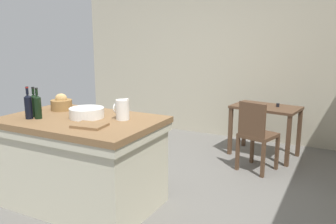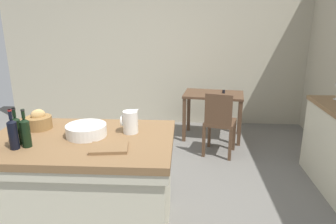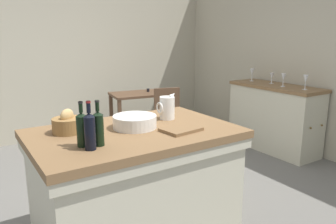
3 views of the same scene
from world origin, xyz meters
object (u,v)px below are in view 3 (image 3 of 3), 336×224
at_px(wine_bottle_dark, 98,127).
at_px(wine_glass_middle, 272,76).
at_px(wine_bottle_amber, 82,128).
at_px(wooden_chair, 165,115).
at_px(island_table, 135,180).
at_px(wine_glass_far_left, 306,80).
at_px(writing_desk, 140,100).
at_px(wash_bowl, 135,122).
at_px(wine_glass_right, 252,72).
at_px(side_cabinet, 274,117).
at_px(wine_glass_left, 284,77).
at_px(pitcher, 167,108).
at_px(bread_basket, 68,124).
at_px(cutting_board, 181,129).
at_px(wine_bottle_green, 90,130).

height_order(wine_bottle_dark, wine_glass_middle, wine_bottle_dark).
bearing_deg(wine_bottle_amber, wooden_chair, 45.70).
xyz_separation_m(island_table, wine_bottle_dark, (-0.36, -0.20, 0.54)).
xyz_separation_m(wine_glass_far_left, wine_glass_middle, (0.08, 0.60, -0.03)).
xyz_separation_m(writing_desk, wooden_chair, (0.03, -0.66, -0.11)).
bearing_deg(island_table, wash_bowl, 57.57).
height_order(wine_bottle_amber, wine_glass_far_left, wine_bottle_amber).
distance_m(wine_glass_far_left, wine_glass_right, 0.93).
distance_m(side_cabinet, wine_glass_left, 0.61).
bearing_deg(wine_glass_far_left, wash_bowl, -173.32).
relative_size(pitcher, wash_bowl, 0.70).
relative_size(bread_basket, wine_glass_far_left, 1.19).
relative_size(pitcher, wine_bottle_amber, 0.79).
bearing_deg(writing_desk, side_cabinet, -49.06).
bearing_deg(wine_glass_right, wine_glass_middle, -81.37).
distance_m(pitcher, wine_bottle_dark, 0.83).
relative_size(cutting_board, wine_glass_far_left, 1.50).
height_order(wooden_chair, pitcher, pitcher).
relative_size(bread_basket, wine_bottle_amber, 0.75).
xyz_separation_m(pitcher, wine_bottle_green, (-0.83, -0.39, 0.03)).
bearing_deg(wine_glass_far_left, cutting_board, -166.24).
height_order(writing_desk, bread_basket, bread_basket).
bearing_deg(writing_desk, wine_bottle_dark, -123.28).
relative_size(writing_desk, pitcher, 4.10).
bearing_deg(wooden_chair, bread_basket, -140.41).
relative_size(wash_bowl, wine_glass_far_left, 1.80).
bearing_deg(wash_bowl, wooden_chair, 51.33).
xyz_separation_m(wine_bottle_green, wine_glass_far_left, (3.05, 0.60, 0.03)).
xyz_separation_m(bread_basket, wine_bottle_green, (0.01, -0.45, 0.06)).
bearing_deg(wooden_chair, wine_glass_middle, -28.40).
bearing_deg(wine_bottle_amber, wash_bowl, 23.03).
relative_size(wash_bowl, wine_glass_left, 1.90).
bearing_deg(island_table, bread_basket, 154.75).
xyz_separation_m(bread_basket, cutting_board, (0.74, -0.42, -0.05)).
height_order(writing_desk, wine_bottle_amber, wine_bottle_amber).
distance_m(pitcher, wine_glass_left, 2.26).
bearing_deg(side_cabinet, wine_glass_middle, 66.69).
bearing_deg(wine_bottle_green, island_table, 29.15).
xyz_separation_m(island_table, wine_bottle_amber, (-0.45, -0.15, 0.54)).
relative_size(wine_bottle_amber, wine_glass_left, 1.67).
height_order(cutting_board, wine_glass_far_left, wine_glass_far_left).
xyz_separation_m(island_table, wine_glass_left, (2.60, 0.68, 0.57)).
bearing_deg(writing_desk, pitcher, -112.57).
height_order(bread_basket, cutting_board, bread_basket).
height_order(side_cabinet, wine_bottle_dark, wine_bottle_dark).
xyz_separation_m(wine_glass_left, wine_glass_middle, (0.10, 0.28, -0.02)).
bearing_deg(wash_bowl, cutting_board, -46.17).
bearing_deg(wine_glass_middle, wash_bowl, -161.27).
xyz_separation_m(wine_glass_far_left, wine_glass_left, (-0.02, 0.32, -0.01)).
bearing_deg(wine_bottle_amber, island_table, 18.61).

